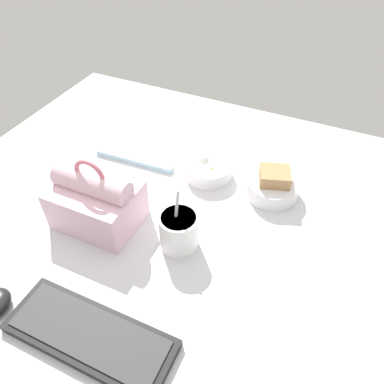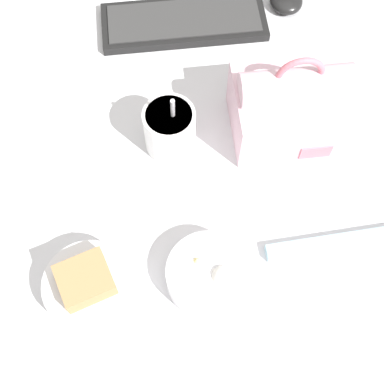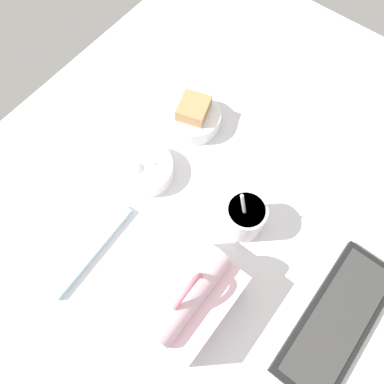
% 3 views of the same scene
% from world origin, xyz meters
% --- Properties ---
extents(desk_surface, '(1.40, 1.10, 0.02)m').
position_xyz_m(desk_surface, '(0.00, 0.00, 0.01)').
color(desk_surface, silver).
rests_on(desk_surface, ground).
extents(keyboard, '(0.32, 0.12, 0.02)m').
position_xyz_m(keyboard, '(0.06, 0.36, 0.03)').
color(keyboard, black).
rests_on(keyboard, desk_surface).
extents(lunch_bag, '(0.19, 0.15, 0.18)m').
position_xyz_m(lunch_bag, '(0.21, 0.10, 0.08)').
color(lunch_bag, beige).
rests_on(lunch_bag, desk_surface).
extents(soup_cup, '(0.09, 0.09, 0.15)m').
position_xyz_m(soup_cup, '(0.01, 0.09, 0.07)').
color(soup_cup, white).
rests_on(soup_cup, desk_surface).
extents(bento_bowl_sandwich, '(0.14, 0.14, 0.08)m').
position_xyz_m(bento_bowl_sandwich, '(-0.14, -0.16, 0.05)').
color(bento_bowl_sandwich, silver).
rests_on(bento_bowl_sandwich, desk_surface).
extents(bento_bowl_snacks, '(0.13, 0.13, 0.06)m').
position_xyz_m(bento_bowl_snacks, '(0.04, -0.16, 0.04)').
color(bento_bowl_snacks, silver).
rests_on(bento_bowl_snacks, desk_surface).
extents(computer_mouse, '(0.07, 0.07, 0.03)m').
position_xyz_m(computer_mouse, '(0.27, 0.39, 0.04)').
color(computer_mouse, black).
rests_on(computer_mouse, desk_surface).
extents(chopstick_case, '(0.24, 0.04, 0.02)m').
position_xyz_m(chopstick_case, '(0.26, -0.13, 0.03)').
color(chopstick_case, '#99C6D6').
rests_on(chopstick_case, desk_surface).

